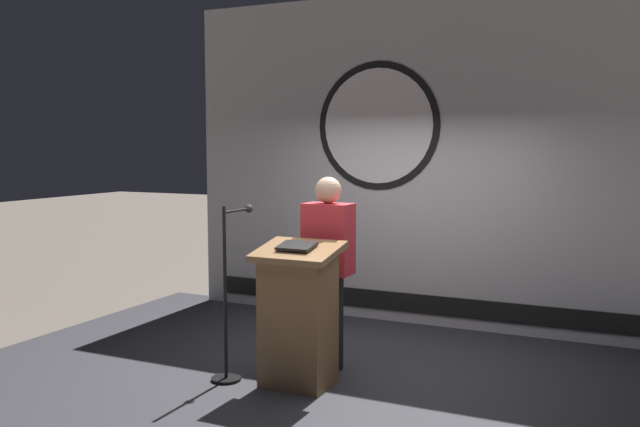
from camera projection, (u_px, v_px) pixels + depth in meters
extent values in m
plane|color=#6B6056|center=(348.00, 409.00, 5.76)|extent=(40.00, 40.00, 0.00)
cube|color=#333338|center=(348.00, 392.00, 5.74)|extent=(6.40, 4.00, 0.30)
cube|color=silver|center=(418.00, 160.00, 7.22)|extent=(5.21, 0.10, 3.45)
cylinder|color=black|center=(378.00, 126.00, 7.32)|extent=(1.35, 0.02, 1.35)
cylinder|color=white|center=(378.00, 126.00, 7.32)|extent=(1.21, 0.02, 1.21)
cube|color=black|center=(415.00, 303.00, 7.32)|extent=(4.69, 0.02, 0.20)
cube|color=olive|center=(298.00, 321.00, 5.42)|extent=(0.52, 0.40, 1.03)
cube|color=olive|center=(298.00, 251.00, 5.37)|extent=(0.64, 0.50, 0.14)
cube|color=black|center=(297.00, 246.00, 5.34)|extent=(0.28, 0.20, 0.06)
cylinder|color=black|center=(328.00, 321.00, 5.85)|extent=(0.26, 0.26, 0.81)
cube|color=red|center=(328.00, 239.00, 5.78)|extent=(0.40, 0.24, 0.59)
sphere|color=tan|center=(328.00, 190.00, 5.74)|extent=(0.22, 0.22, 0.22)
cylinder|color=black|center=(226.00, 379.00, 5.58)|extent=(0.24, 0.24, 0.02)
cylinder|color=black|center=(225.00, 294.00, 5.51)|extent=(0.03, 0.03, 1.40)
cylinder|color=black|center=(237.00, 211.00, 5.62)|extent=(0.02, 0.37, 0.02)
sphere|color=#262626|center=(249.00, 209.00, 5.78)|extent=(0.07, 0.07, 0.07)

